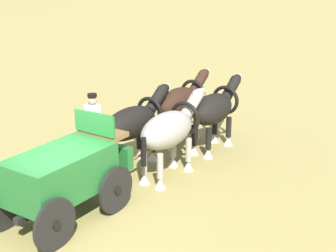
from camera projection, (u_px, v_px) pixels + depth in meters
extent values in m
plane|color=#9E8C4C|center=(64.00, 220.00, 12.62)|extent=(220.00, 220.00, 0.00)
cube|color=#236B2D|center=(61.00, 173.00, 12.23)|extent=(2.82, 1.91, 1.06)
cube|color=brown|center=(103.00, 132.00, 13.27)|extent=(0.81, 1.35, 0.12)
cube|color=#236B2D|center=(114.00, 155.00, 13.82)|extent=(0.47, 1.15, 0.60)
cube|color=#236B2D|center=(94.00, 123.00, 12.92)|extent=(0.32, 1.25, 0.55)
cube|color=black|center=(62.00, 198.00, 12.43)|extent=(2.82, 0.75, 0.16)
cylinder|color=black|center=(69.00, 175.00, 13.67)|extent=(1.19, 0.33, 1.19)
cylinder|color=black|center=(69.00, 175.00, 13.67)|extent=(0.23, 0.22, 0.20)
cylinder|color=black|center=(116.00, 190.00, 12.83)|extent=(1.19, 0.33, 1.19)
cylinder|color=black|center=(116.00, 190.00, 12.83)|extent=(0.23, 0.22, 0.20)
cylinder|color=black|center=(5.00, 206.00, 12.04)|extent=(1.19, 0.33, 1.19)
cylinder|color=black|center=(5.00, 206.00, 12.04)|extent=(0.23, 0.22, 0.20)
cylinder|color=black|center=(55.00, 225.00, 11.20)|extent=(1.19, 0.33, 1.19)
cylinder|color=black|center=(55.00, 225.00, 11.20)|extent=(0.23, 0.22, 0.20)
cylinder|color=brown|center=(129.00, 161.00, 14.46)|extent=(2.56, 0.64, 0.10)
cube|color=#BCB293|center=(97.00, 124.00, 13.48)|extent=(0.46, 0.40, 0.16)
cube|color=silver|center=(93.00, 115.00, 13.30)|extent=(0.31, 0.40, 0.55)
sphere|color=tan|center=(92.00, 100.00, 13.17)|extent=(0.22, 0.22, 0.22)
cylinder|color=black|center=(92.00, 95.00, 13.13)|extent=(0.24, 0.24, 0.08)
ellipsoid|color=black|center=(130.00, 123.00, 15.27)|extent=(2.32, 1.35, 0.92)
cylinder|color=black|center=(139.00, 138.00, 16.24)|extent=(0.18, 0.18, 0.70)
cone|color=silver|center=(139.00, 153.00, 16.40)|extent=(0.30, 0.30, 0.30)
cylinder|color=black|center=(152.00, 141.00, 15.98)|extent=(0.18, 0.18, 0.70)
cone|color=silver|center=(153.00, 156.00, 16.14)|extent=(0.30, 0.30, 0.30)
cylinder|color=black|center=(108.00, 153.00, 15.04)|extent=(0.18, 0.18, 0.70)
cone|color=silver|center=(108.00, 169.00, 15.20)|extent=(0.30, 0.30, 0.30)
cylinder|color=black|center=(121.00, 157.00, 14.78)|extent=(0.18, 0.18, 0.70)
cone|color=silver|center=(122.00, 173.00, 14.94)|extent=(0.30, 0.30, 0.30)
cylinder|color=black|center=(156.00, 100.00, 16.21)|extent=(1.00, 0.55, 0.81)
ellipsoid|color=black|center=(163.00, 89.00, 16.42)|extent=(0.64, 0.38, 0.32)
cube|color=silver|center=(168.00, 87.00, 16.64)|extent=(0.08, 0.11, 0.24)
torus|color=black|center=(150.00, 112.00, 16.01)|extent=(0.31, 0.95, 0.95)
cylinder|color=black|center=(105.00, 144.00, 14.47)|extent=(0.14, 0.14, 0.80)
ellipsoid|color=#9E998E|center=(167.00, 130.00, 14.58)|extent=(2.26, 1.40, 0.99)
cylinder|color=#9E998E|center=(173.00, 146.00, 15.54)|extent=(0.18, 0.18, 0.71)
cone|color=silver|center=(173.00, 162.00, 15.71)|extent=(0.30, 0.30, 0.30)
cylinder|color=#9E998E|center=(189.00, 150.00, 15.26)|extent=(0.18, 0.18, 0.71)
cone|color=silver|center=(188.00, 166.00, 15.42)|extent=(0.30, 0.30, 0.30)
cylinder|color=#9E998E|center=(144.00, 162.00, 14.39)|extent=(0.18, 0.18, 0.71)
cone|color=silver|center=(144.00, 179.00, 14.55)|extent=(0.30, 0.30, 0.30)
cylinder|color=#9E998E|center=(160.00, 166.00, 14.10)|extent=(0.18, 0.18, 0.71)
cone|color=silver|center=(160.00, 183.00, 14.26)|extent=(0.30, 0.30, 0.30)
cylinder|color=#9E998E|center=(192.00, 105.00, 15.48)|extent=(1.00, 0.55, 0.81)
ellipsoid|color=#9E998E|center=(198.00, 94.00, 15.69)|extent=(0.64, 0.38, 0.32)
cube|color=silver|center=(203.00, 92.00, 15.91)|extent=(0.08, 0.11, 0.24)
torus|color=black|center=(185.00, 118.00, 15.29)|extent=(0.33, 1.01, 1.01)
cylinder|color=black|center=(144.00, 152.00, 13.81)|extent=(0.14, 0.14, 0.80)
ellipsoid|color=#331E14|center=(178.00, 103.00, 17.32)|extent=(2.24, 1.37, 0.96)
cylinder|color=#331E14|center=(183.00, 117.00, 18.27)|extent=(0.18, 0.18, 0.69)
cone|color=silver|center=(183.00, 130.00, 18.43)|extent=(0.30, 0.30, 0.30)
cylinder|color=#331E14|center=(196.00, 120.00, 17.99)|extent=(0.18, 0.18, 0.69)
cone|color=silver|center=(196.00, 133.00, 18.15)|extent=(0.30, 0.30, 0.30)
cylinder|color=#331E14|center=(159.00, 128.00, 17.12)|extent=(0.18, 0.18, 0.69)
cone|color=silver|center=(159.00, 142.00, 17.28)|extent=(0.30, 0.30, 0.30)
cylinder|color=#331E14|center=(173.00, 131.00, 16.85)|extent=(0.18, 0.18, 0.69)
cone|color=silver|center=(173.00, 146.00, 17.00)|extent=(0.30, 0.30, 0.30)
cylinder|color=#331E14|center=(198.00, 83.00, 18.22)|extent=(1.00, 0.55, 0.81)
ellipsoid|color=#331E14|center=(204.00, 74.00, 18.43)|extent=(0.64, 0.38, 0.32)
cube|color=silver|center=(208.00, 72.00, 18.65)|extent=(0.08, 0.11, 0.24)
torus|color=black|center=(193.00, 93.00, 18.02)|extent=(0.32, 0.99, 0.99)
cylinder|color=black|center=(159.00, 120.00, 16.55)|extent=(0.14, 0.14, 0.80)
ellipsoid|color=black|center=(212.00, 109.00, 16.64)|extent=(2.09, 1.33, 0.95)
cylinder|color=black|center=(215.00, 124.00, 17.55)|extent=(0.18, 0.18, 0.68)
cone|color=silver|center=(214.00, 138.00, 17.70)|extent=(0.30, 0.30, 0.29)
cylinder|color=black|center=(229.00, 127.00, 17.27)|extent=(0.18, 0.18, 0.68)
cone|color=silver|center=(228.00, 141.00, 17.42)|extent=(0.30, 0.30, 0.29)
cylinder|color=black|center=(194.00, 136.00, 16.48)|extent=(0.18, 0.18, 0.68)
cone|color=silver|center=(194.00, 150.00, 16.64)|extent=(0.30, 0.30, 0.29)
cylinder|color=black|center=(208.00, 139.00, 16.20)|extent=(0.18, 0.18, 0.68)
cone|color=silver|center=(208.00, 153.00, 16.36)|extent=(0.30, 0.30, 0.29)
cylinder|color=black|center=(231.00, 89.00, 17.48)|extent=(1.00, 0.55, 0.81)
ellipsoid|color=black|center=(236.00, 79.00, 17.69)|extent=(0.64, 0.38, 0.32)
cube|color=silver|center=(240.00, 78.00, 17.91)|extent=(0.08, 0.11, 0.24)
torus|color=black|center=(225.00, 100.00, 17.29)|extent=(0.32, 0.98, 0.98)
cylinder|color=black|center=(196.00, 127.00, 15.93)|extent=(0.14, 0.14, 0.80)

